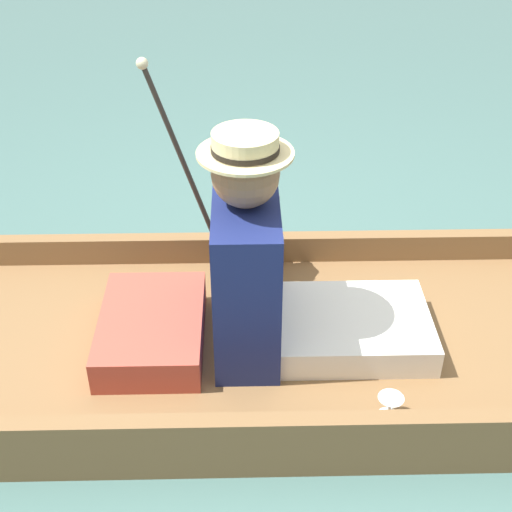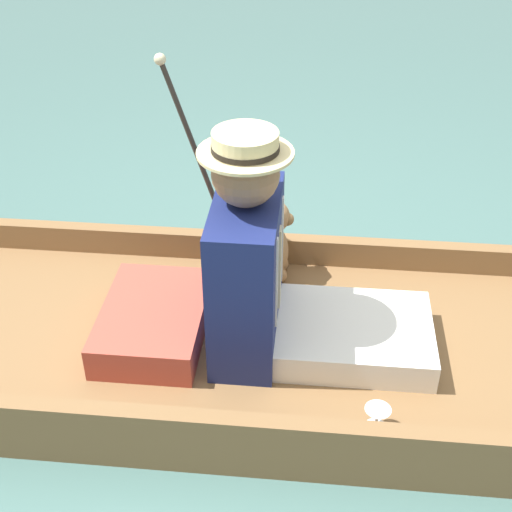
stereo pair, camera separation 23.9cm
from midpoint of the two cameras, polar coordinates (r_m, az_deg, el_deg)
name	(u,v)px [view 1 (the left image)]	position (r m, az deg, el deg)	size (l,w,h in m)	color
ground_plane	(280,360)	(2.71, -0.59, -8.41)	(16.00, 16.00, 0.00)	#476B66
punt_boat	(281,346)	(2.66, -0.60, -7.31)	(1.08, 3.17, 0.23)	brown
seat_cushion	(152,329)	(2.61, -10.94, -5.86)	(0.52, 0.37, 0.13)	#B24738
seated_person	(275,276)	(2.43, -1.26, -1.69)	(0.47, 0.81, 0.82)	white
teddy_bear	(261,240)	(2.85, -1.99, 1.23)	(0.25, 0.15, 0.36)	#9E754C
wine_glass	(390,404)	(2.32, 7.77, -11.76)	(0.08, 0.08, 0.09)	silver
walking_cane	(181,156)	(2.73, -8.57, 7.86)	(0.04, 0.31, 0.90)	#2D2823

